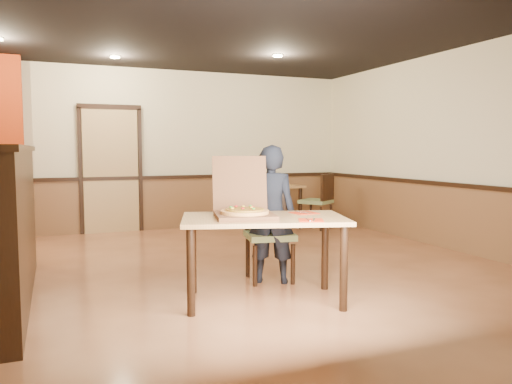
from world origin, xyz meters
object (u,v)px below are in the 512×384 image
condiment (278,182)px  pizza_box (244,209)px  side_chair_right (320,199)px  side_table (280,195)px  diner (271,214)px  main_table (264,229)px  side_chair_left (269,205)px  diner_chair (268,230)px

condiment → pizza_box: bearing=-118.5°
side_chair_right → side_table: 0.78m
diner → main_table: bearing=89.0°
side_chair_left → condiment: size_ratio=6.20×
pizza_box → side_chair_left: bearing=74.9°
diner_chair → side_table: 3.82m
side_chair_right → pizza_box: size_ratio=1.38×
main_table → condiment: size_ratio=12.27×
diner → condiment: size_ratio=10.77×
pizza_box → condiment: bearing=73.4°
main_table → side_chair_right: (2.58, 3.54, -0.15)m
condiment → side_table: bearing=42.0°
main_table → pizza_box: bearing=177.9°
condiment → main_table: bearing=-116.3°
side_chair_left → diner: (-1.27, -2.96, 0.27)m
main_table → side_chair_right: 4.38m
diner_chair → pizza_box: 0.93m
diner_chair → diner: diner is taller
main_table → pizza_box: pizza_box is taller
pizza_box → side_chair_right: bearing=63.6°
side_chair_right → pizza_box: 4.45m
diner_chair → side_table: (1.72, 3.41, 0.03)m
main_table → diner: (0.33, 0.59, 0.05)m
pizza_box → diner_chair: bearing=63.4°
side_chair_left → pizza_box: bearing=95.9°
pizza_box → condiment: size_ratio=5.26×
diner_chair → condiment: 3.74m
main_table → condiment: 4.56m
side_table → pizza_box: size_ratio=1.09×
main_table → condiment: condiment is taller
diner → condiment: bearing=-87.5°
main_table → side_chair_right: bearing=70.3°
main_table → diner_chair: bearing=80.0°
diner_chair → pizza_box: bearing=-117.9°
side_chair_left → side_table: size_ratio=1.08×
side_table → diner: (-1.76, -3.56, 0.15)m
pizza_box → condiment: 4.58m
main_table → side_chair_left: side_chair_left is taller
main_table → diner_chair: size_ratio=1.68×
diner_chair → side_table: bearing=73.8°
side_table → pizza_box: 4.68m
side_table → diner: diner is taller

